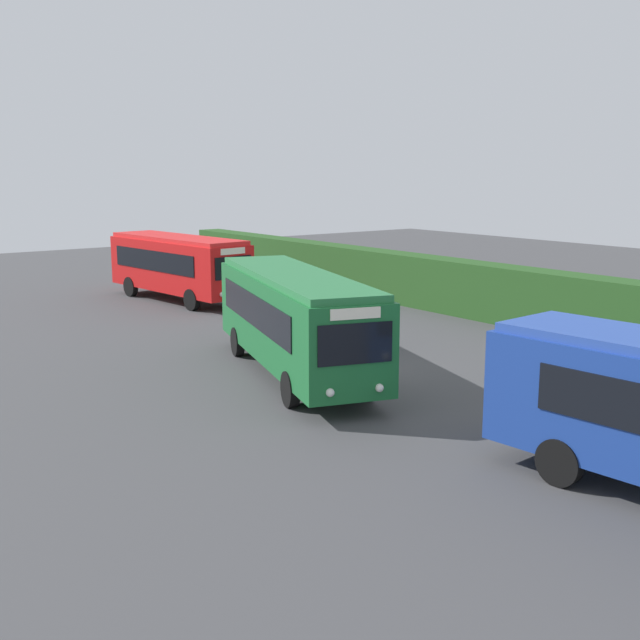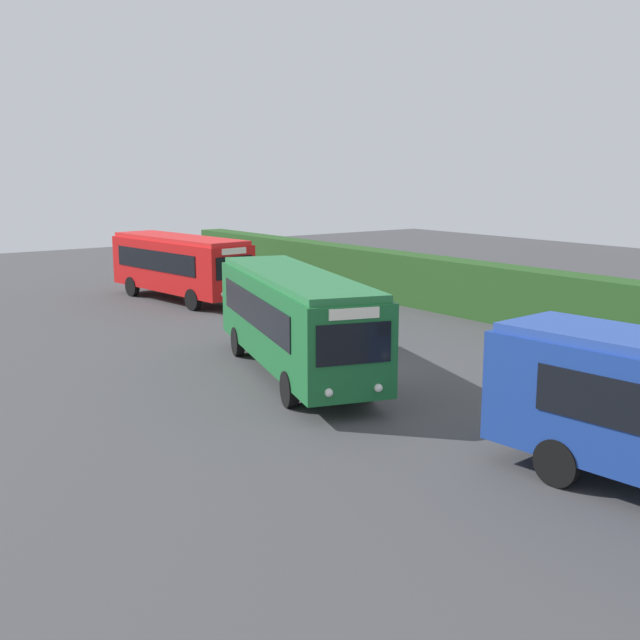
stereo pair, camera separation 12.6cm
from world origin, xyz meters
The scene contains 6 objects.
ground_plane centered at (0.00, 0.00, 0.00)m, with size 87.12×87.12×0.00m, color #424244.
bus_red centered at (-15.52, 1.68, 1.82)m, with size 9.24×3.34×3.16m.
bus_green centered at (-0.42, -1.92, 1.86)m, with size 10.44×5.42×3.24m.
person_left centered at (-18.61, 3.72, 0.87)m, with size 0.32×0.43×1.66m.
person_center centered at (8.79, 0.19, 0.99)m, with size 0.48×0.56×1.88m.
hedge_row centered at (0.00, 10.13, 1.19)m, with size 55.56×1.49×2.38m, color #254D1E.
Camera 2 is at (19.26, -15.48, 6.37)m, focal length 44.08 mm.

